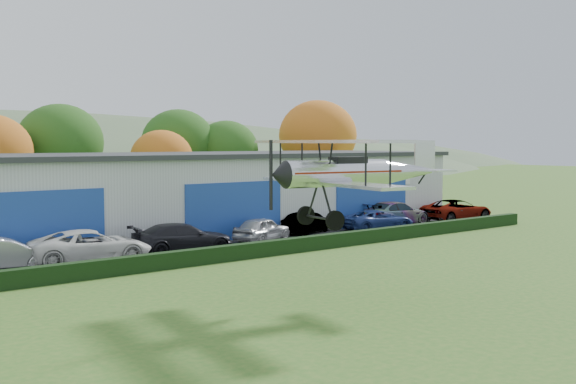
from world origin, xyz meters
TOP-DOWN VIEW (x-y plane):
  - ground at (0.00, 0.00)m, footprint 300.00×300.00m
  - apron at (3.00, 21.00)m, footprint 48.00×9.00m
  - hedge at (3.00, 16.20)m, footprint 46.00×0.60m
  - hangar at (5.00, 27.98)m, footprint 40.60×12.60m
  - tree_belt at (0.85, 40.62)m, footprint 75.70×13.22m
  - car_1 at (-9.13, 20.52)m, footprint 4.77×2.37m
  - car_2 at (-5.15, 19.88)m, footprint 6.31×3.68m
  - car_3 at (-0.07, 19.60)m, footprint 5.90×3.18m
  - car_4 at (5.98, 20.53)m, footprint 4.66×3.06m
  - car_5 at (10.59, 21.67)m, footprint 4.52×2.78m
  - car_6 at (15.31, 19.74)m, footprint 5.33×3.25m
  - car_7 at (18.82, 21.35)m, footprint 5.77×2.35m
  - car_8 at (23.99, 19.86)m, footprint 6.12×3.17m
  - biplane at (-1.02, 5.78)m, footprint 7.55×8.63m

SIDE VIEW (x-z plane):
  - ground at x=0.00m, z-range 0.00..0.00m
  - apron at x=3.00m, z-range 0.00..0.05m
  - hedge at x=3.00m, z-range 0.00..0.80m
  - car_6 at x=15.31m, z-range 0.05..1.43m
  - car_5 at x=10.59m, z-range 0.05..1.46m
  - car_4 at x=5.98m, z-range 0.05..1.52m
  - car_1 at x=-9.13m, z-range 0.05..1.55m
  - car_3 at x=-0.07m, z-range 0.05..1.67m
  - car_8 at x=23.99m, z-range 0.05..1.70m
  - car_2 at x=-5.15m, z-range 0.05..1.70m
  - car_7 at x=18.82m, z-range 0.05..1.72m
  - hangar at x=5.00m, z-range 0.01..5.31m
  - biplane at x=-1.02m, z-range 3.37..6.58m
  - tree_belt at x=0.85m, z-range 0.55..10.67m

